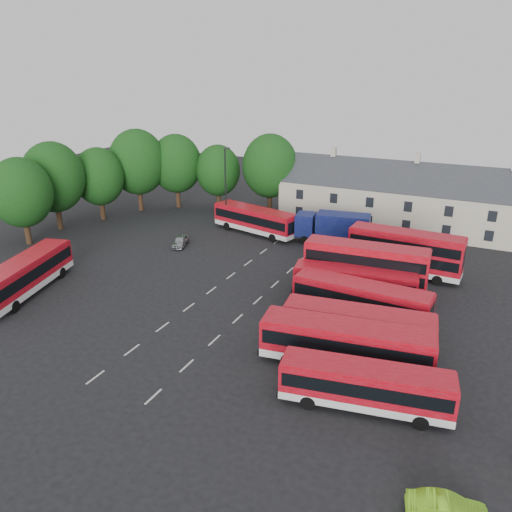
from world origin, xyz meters
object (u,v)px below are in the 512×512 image
Objects in this scene: box_truck at (333,227)px; lamppost at (226,187)px; silver_car at (180,241)px; lime_car at (448,510)px; bus_west at (25,273)px; bus_row_a at (366,384)px; bus_dd_south at (365,265)px.

lamppost is (-14.44, -0.65, 3.59)m from box_truck.
silver_car is 42.91m from lime_car.
bus_west is 3.45× the size of silver_car.
box_truck is (22.06, 26.24, 0.10)m from bus_west.
bus_west is (-33.41, 2.98, 0.24)m from bus_row_a.
bus_dd_south is 3.25× the size of silver_car.
lime_car is 47.50m from lamppost.
box_truck is (-11.35, 29.22, 0.34)m from bus_row_a.
bus_row_a is 0.88× the size of bus_west.
lamppost reaches higher than lime_car.
bus_row_a is 1.21× the size of box_truck.
bus_dd_south is 0.94× the size of bus_west.
bus_row_a is at bearing -110.72° from bus_west.
silver_car is 0.93× the size of lime_car.
box_truck is 0.84× the size of lamppost.
lime_car is at bearing -48.14° from lamppost.
bus_west is at bearing 165.08° from bus_row_a.
lime_car is at bearing -58.88° from bus_row_a.
bus_row_a is 34.37m from silver_car.
lime_car reaches higher than silver_car.
silver_car is (-23.14, 2.95, -2.08)m from bus_dd_south.
box_truck reaches higher than silver_car.
lamppost reaches higher than bus_west.
bus_row_a is 18.04m from bus_dd_south.
bus_dd_south reaches higher than box_truck.
box_truck is 2.52× the size of silver_car.
bus_row_a is 2.83× the size of lime_car.
lime_car is at bearing -71.30° from bus_dd_south.
silver_car is (-27.64, 20.40, -1.21)m from bus_row_a.
bus_west is 1.37× the size of box_truck.
box_truck is at bearing 2.56° from lamppost.
bus_west reaches higher than silver_car.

